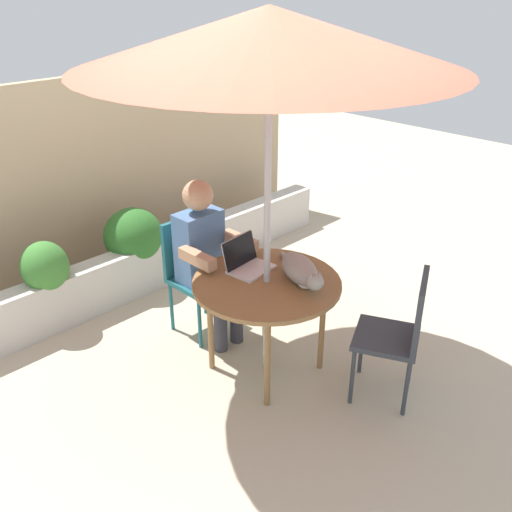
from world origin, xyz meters
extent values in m
plane|color=#BCAD93|center=(0.00, 0.00, 0.00)|extent=(14.00, 14.00, 0.00)
cube|color=tan|center=(0.00, 2.19, 0.89)|extent=(4.85, 0.08, 1.78)
cube|color=beige|center=(0.00, 1.54, 0.21)|extent=(4.36, 0.20, 0.43)
cylinder|color=olive|center=(0.00, 0.00, 0.69)|extent=(0.99, 0.99, 0.03)
cylinder|color=olive|center=(0.27, 0.27, 0.34)|extent=(0.04, 0.04, 0.68)
cylinder|color=olive|center=(-0.27, 0.27, 0.34)|extent=(0.04, 0.04, 0.68)
cylinder|color=olive|center=(-0.27, -0.27, 0.34)|extent=(0.04, 0.04, 0.68)
cylinder|color=olive|center=(0.27, -0.27, 0.34)|extent=(0.04, 0.04, 0.68)
cylinder|color=#B7B7BC|center=(0.00, 0.00, 1.10)|extent=(0.04, 0.04, 2.20)
cone|color=#BF4C38|center=(0.00, 0.00, 2.22)|extent=(2.21, 2.21, 0.33)
sphere|color=#B7B7BC|center=(0.00, 0.00, 2.23)|extent=(0.06, 0.06, 0.06)
cube|color=#1E606B|center=(0.00, 0.69, 0.44)|extent=(0.40, 0.40, 0.04)
cube|color=#1E606B|center=(0.00, 0.87, 0.68)|extent=(0.40, 0.04, 0.44)
cylinder|color=#1E606B|center=(0.17, 0.86, 0.21)|extent=(0.03, 0.03, 0.42)
cylinder|color=#1E606B|center=(-0.17, 0.86, 0.21)|extent=(0.03, 0.03, 0.42)
cylinder|color=#1E606B|center=(-0.17, 0.52, 0.21)|extent=(0.03, 0.03, 0.42)
cylinder|color=#1E606B|center=(0.17, 0.52, 0.21)|extent=(0.03, 0.03, 0.42)
cube|color=#33383F|center=(0.35, -0.73, 0.44)|extent=(0.53, 0.53, 0.04)
cube|color=#33383F|center=(0.43, -0.89, 0.68)|extent=(0.38, 0.21, 0.44)
cylinder|color=#33383F|center=(0.27, -0.96, 0.21)|extent=(0.03, 0.03, 0.42)
cylinder|color=#33383F|center=(0.58, -0.81, 0.21)|extent=(0.03, 0.03, 0.42)
cylinder|color=#33383F|center=(0.43, -0.50, 0.21)|extent=(0.03, 0.03, 0.42)
cylinder|color=#33383F|center=(0.12, -0.65, 0.21)|extent=(0.03, 0.03, 0.42)
cube|color=#4C72A5|center=(0.00, 0.69, 0.73)|extent=(0.34, 0.20, 0.54)
sphere|color=tan|center=(0.00, 0.68, 1.13)|extent=(0.22, 0.22, 0.22)
cube|color=#383842|center=(-0.08, 0.54, 0.51)|extent=(0.12, 0.30, 0.12)
cylinder|color=#383842|center=(-0.08, 0.39, 0.23)|extent=(0.10, 0.10, 0.46)
cube|color=#383842|center=(0.08, 0.54, 0.51)|extent=(0.12, 0.30, 0.12)
cylinder|color=#383842|center=(0.08, 0.39, 0.23)|extent=(0.10, 0.10, 0.46)
cube|color=tan|center=(-0.20, 0.47, 0.78)|extent=(0.08, 0.32, 0.08)
cube|color=tan|center=(0.20, 0.47, 0.78)|extent=(0.08, 0.32, 0.08)
cube|color=silver|center=(0.03, 0.18, 0.72)|extent=(0.32, 0.25, 0.02)
cube|color=black|center=(0.02, 0.28, 0.82)|extent=(0.30, 0.09, 0.20)
cube|color=silver|center=(0.02, 0.29, 0.82)|extent=(0.30, 0.09, 0.20)
ellipsoid|color=gray|center=(0.16, -0.14, 0.79)|extent=(0.34, 0.44, 0.17)
sphere|color=gray|center=(0.07, -0.35, 0.81)|extent=(0.11, 0.11, 0.11)
ellipsoid|color=white|center=(0.11, -0.25, 0.75)|extent=(0.16, 0.16, 0.09)
cylinder|color=gray|center=(0.30, 0.10, 0.73)|extent=(0.11, 0.18, 0.04)
cone|color=gray|center=(0.04, -0.34, 0.86)|extent=(0.04, 0.04, 0.03)
cone|color=gray|center=(0.09, -0.36, 0.86)|extent=(0.04, 0.04, 0.03)
cylinder|color=#9E5138|center=(0.05, 1.65, 0.14)|extent=(0.40, 0.40, 0.28)
ellipsoid|color=#2D6B28|center=(0.05, 1.65, 0.49)|extent=(0.51, 0.51, 0.49)
cylinder|color=#595654|center=(-0.81, 1.56, 0.18)|extent=(0.24, 0.24, 0.37)
ellipsoid|color=#3D7F33|center=(-0.81, 1.56, 0.54)|extent=(0.36, 0.36, 0.40)
camera|label=1|loc=(-2.37, -2.26, 2.54)|focal=39.83mm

